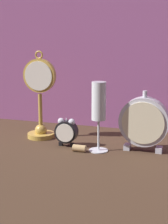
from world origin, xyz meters
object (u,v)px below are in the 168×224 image
object	(u,v)px
alarm_clock_twin_bell	(66,131)
mantel_clock_silver	(144,122)
pocket_watch_on_stand	(40,102)
wine_cork	(80,148)
champagne_flute	(99,106)

from	to	relation	value
alarm_clock_twin_bell	mantel_clock_silver	size ratio (longest dim) A/B	0.49
alarm_clock_twin_bell	pocket_watch_on_stand	bearing A→B (deg)	151.19
mantel_clock_silver	wine_cork	size ratio (longest dim) A/B	4.63
alarm_clock_twin_bell	champagne_flute	size ratio (longest dim) A/B	0.43
pocket_watch_on_stand	alarm_clock_twin_bell	bearing A→B (deg)	-28.81
alarm_clock_twin_bell	wine_cork	bearing A→B (deg)	-32.22
wine_cork	alarm_clock_twin_bell	bearing A→B (deg)	147.78
pocket_watch_on_stand	champagne_flute	distance (m)	0.25
pocket_watch_on_stand	alarm_clock_twin_bell	size ratio (longest dim) A/B	3.26
alarm_clock_twin_bell	champagne_flute	world-z (taller)	champagne_flute
pocket_watch_on_stand	wine_cork	world-z (taller)	pocket_watch_on_stand
champagne_flute	alarm_clock_twin_bell	bearing A→B (deg)	172.16
mantel_clock_silver	champagne_flute	xyz separation A→B (m)	(-0.14, -0.04, 0.05)
mantel_clock_silver	champagne_flute	bearing A→B (deg)	-162.62
mantel_clock_silver	alarm_clock_twin_bell	bearing A→B (deg)	-173.93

